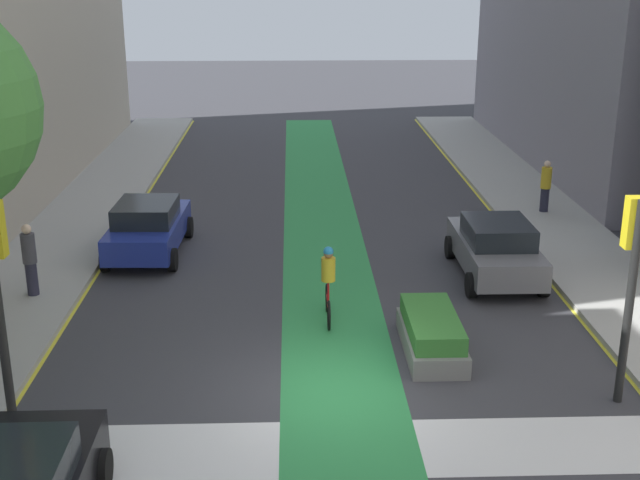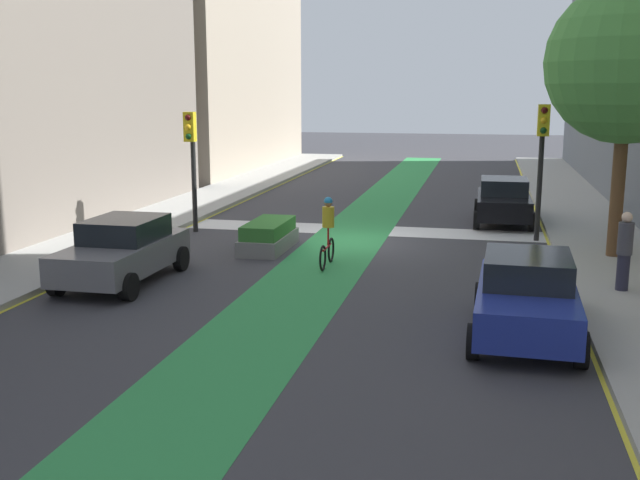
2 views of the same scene
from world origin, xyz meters
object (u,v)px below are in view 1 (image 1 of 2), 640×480
(traffic_signal_near_right, at_px, (632,261))
(pedestrian_sidewalk_left_a, at_px, (30,259))
(cyclist_in_lane, at_px, (328,282))
(median_planter, at_px, (432,334))
(car_blue_left_far, at_px, (148,227))
(car_grey_right_far, at_px, (495,248))
(pedestrian_sidewalk_right_a, at_px, (546,186))

(traffic_signal_near_right, xyz_separation_m, pedestrian_sidewalk_left_a, (-12.52, 5.32, -1.70))
(traffic_signal_near_right, height_order, pedestrian_sidewalk_left_a, traffic_signal_near_right)
(cyclist_in_lane, height_order, median_planter, cyclist_in_lane)
(car_blue_left_far, distance_m, car_grey_right_far, 9.68)
(car_blue_left_far, height_order, cyclist_in_lane, cyclist_in_lane)
(cyclist_in_lane, bearing_deg, car_grey_right_far, 31.68)
(cyclist_in_lane, xyz_separation_m, median_planter, (2.13, -1.64, -0.57))
(pedestrian_sidewalk_left_a, relative_size, median_planter, 0.66)
(pedestrian_sidewalk_right_a, xyz_separation_m, pedestrian_sidewalk_left_a, (-14.70, -6.83, 0.06))
(car_blue_left_far, relative_size, cyclist_in_lane, 2.29)
(car_blue_left_far, xyz_separation_m, car_grey_right_far, (9.44, -2.17, 0.00))
(cyclist_in_lane, xyz_separation_m, pedestrian_sidewalk_left_a, (-7.20, 1.56, 0.11))
(car_blue_left_far, relative_size, pedestrian_sidewalk_left_a, 2.35)
(median_planter, bearing_deg, pedestrian_sidewalk_right_a, 61.82)
(pedestrian_sidewalk_right_a, bearing_deg, car_blue_left_far, -164.58)
(cyclist_in_lane, bearing_deg, car_blue_left_far, 134.65)
(car_grey_right_far, relative_size, cyclist_in_lane, 2.27)
(traffic_signal_near_right, distance_m, pedestrian_sidewalk_left_a, 13.71)
(cyclist_in_lane, distance_m, pedestrian_sidewalk_left_a, 7.37)
(car_blue_left_far, xyz_separation_m, pedestrian_sidewalk_right_a, (12.41, 3.42, 0.22))
(pedestrian_sidewalk_right_a, height_order, median_planter, pedestrian_sidewalk_right_a)
(car_grey_right_far, relative_size, pedestrian_sidewalk_right_a, 2.47)
(median_planter, bearing_deg, cyclist_in_lane, 142.39)
(traffic_signal_near_right, height_order, car_blue_left_far, traffic_signal_near_right)
(traffic_signal_near_right, bearing_deg, pedestrian_sidewalk_right_a, 79.82)
(pedestrian_sidewalk_right_a, relative_size, pedestrian_sidewalk_left_a, 0.94)
(traffic_signal_near_right, relative_size, pedestrian_sidewalk_right_a, 2.32)
(pedestrian_sidewalk_left_a, distance_m, median_planter, 9.89)
(pedestrian_sidewalk_left_a, bearing_deg, cyclist_in_lane, -12.20)
(car_grey_right_far, xyz_separation_m, cyclist_in_lane, (-4.53, -2.80, 0.17))
(car_blue_left_far, relative_size, pedestrian_sidewalk_right_a, 2.50)
(car_grey_right_far, height_order, cyclist_in_lane, cyclist_in_lane)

